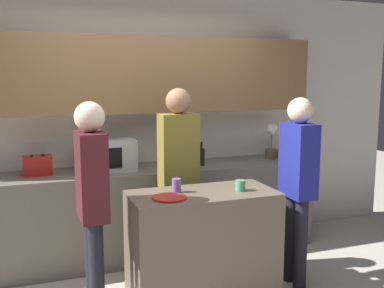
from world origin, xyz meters
TOP-DOWN VIEW (x-y plane):
  - back_wall at (0.00, 1.66)m, footprint 6.40×0.40m
  - back_counter at (0.00, 1.39)m, footprint 3.60×0.62m
  - kitchen_island at (0.23, 0.33)m, footprint 1.17×0.56m
  - microwave at (-0.34, 1.43)m, footprint 0.52×0.39m
  - toaster at (-0.98, 1.43)m, footprint 0.26×0.16m
  - potted_plant at (1.48, 1.43)m, footprint 0.14×0.14m
  - bottle_0 at (0.44, 1.35)m, footprint 0.07×0.07m
  - bottle_1 at (0.50, 1.30)m, footprint 0.07×0.07m
  - bottle_2 at (0.61, 1.33)m, footprint 0.07×0.07m
  - plate_on_island at (-0.07, 0.24)m, footprint 0.26×0.26m
  - cup_0 at (0.03, 0.39)m, footprint 0.07×0.07m
  - cup_1 at (0.53, 0.27)m, footprint 0.08×0.08m
  - person_left at (1.09, 0.31)m, footprint 0.22×0.34m
  - person_center at (-0.63, 0.30)m, footprint 0.22×0.35m
  - person_right at (0.21, 0.87)m, footprint 0.35×0.22m

SIDE VIEW (x-z plane):
  - kitchen_island at x=0.23m, z-range 0.00..0.91m
  - back_counter at x=0.00m, z-range 0.00..0.91m
  - plate_on_island at x=-0.07m, z-range 0.91..0.92m
  - cup_1 at x=0.53m, z-range 0.91..0.99m
  - cup_0 at x=0.03m, z-range 0.91..1.02m
  - person_left at x=1.09m, z-range 0.15..1.79m
  - person_center at x=-0.63m, z-range 0.15..1.79m
  - toaster at x=-0.98m, z-range 0.90..1.09m
  - bottle_2 at x=0.61m, z-range 0.88..1.12m
  - bottle_1 at x=0.50m, z-range 0.88..1.13m
  - person_right at x=0.21m, z-range 0.17..1.88m
  - bottle_0 at x=0.44m, z-range 0.87..1.19m
  - microwave at x=-0.34m, z-range 0.91..1.21m
  - potted_plant at x=1.48m, z-range 0.91..1.30m
  - back_wall at x=0.00m, z-range 0.19..2.89m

